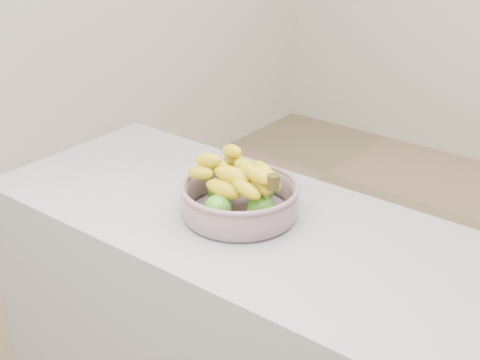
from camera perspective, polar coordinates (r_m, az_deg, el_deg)
The scene contains 1 object.
fruit_bowl at distance 1.67m, azimuth -0.01°, elevation -1.45°, with size 0.30×0.30×0.15m.
Camera 1 is at (0.61, -1.96, 1.72)m, focal length 50.00 mm.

